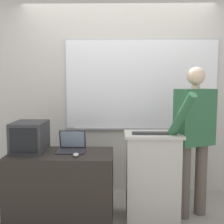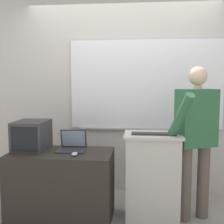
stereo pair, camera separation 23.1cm
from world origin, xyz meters
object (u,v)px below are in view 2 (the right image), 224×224
object	(u,v)px
person_presenter	(196,133)
side_desk	(62,185)
lectern_podium	(152,177)
crt_monitor	(32,135)
laptop	(72,145)
wireless_keyboard	(154,134)
computer_mouse_by_laptop	(75,154)

from	to	relation	value
person_presenter	side_desk	bearing A→B (deg)	161.53
lectern_podium	person_presenter	size ratio (longest dim) A/B	0.57
side_desk	crt_monitor	size ratio (longest dim) A/B	2.58
lectern_podium	laptop	bearing A→B (deg)	179.53
side_desk	wireless_keyboard	world-z (taller)	wireless_keyboard
side_desk	wireless_keyboard	distance (m)	1.14
person_presenter	lectern_podium	bearing A→B (deg)	161.75
person_presenter	laptop	bearing A→B (deg)	158.01
side_desk	crt_monitor	xyz separation A→B (m)	(-0.35, 0.07, 0.53)
lectern_podium	side_desk	bearing A→B (deg)	-175.11
lectern_podium	computer_mouse_by_laptop	distance (m)	0.88
lectern_podium	computer_mouse_by_laptop	xyz separation A→B (m)	(-0.80, -0.22, 0.29)
side_desk	person_presenter	xyz separation A→B (m)	(1.43, 0.12, 0.58)
laptop	wireless_keyboard	xyz separation A→B (m)	(0.88, -0.06, 0.15)
laptop	crt_monitor	size ratio (longest dim) A/B	0.70
laptop	crt_monitor	world-z (taller)	crt_monitor
side_desk	person_presenter	distance (m)	1.55
lectern_podium	wireless_keyboard	xyz separation A→B (m)	(0.00, -0.05, 0.48)
person_presenter	crt_monitor	bearing A→B (deg)	158.41
crt_monitor	person_presenter	bearing A→B (deg)	1.87
lectern_podium	wireless_keyboard	world-z (taller)	wireless_keyboard
lectern_podium	laptop	xyz separation A→B (m)	(-0.88, 0.01, 0.33)
person_presenter	laptop	distance (m)	1.34
wireless_keyboard	computer_mouse_by_laptop	distance (m)	0.84
laptop	crt_monitor	xyz separation A→B (m)	(-0.45, -0.02, 0.10)
laptop	computer_mouse_by_laptop	bearing A→B (deg)	-71.05
wireless_keyboard	computer_mouse_by_laptop	bearing A→B (deg)	-168.30
crt_monitor	lectern_podium	bearing A→B (deg)	0.72
person_presenter	crt_monitor	distance (m)	1.78
laptop	wireless_keyboard	bearing A→B (deg)	-4.03
person_presenter	crt_monitor	size ratio (longest dim) A/B	3.89
side_desk	crt_monitor	bearing A→B (deg)	169.15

